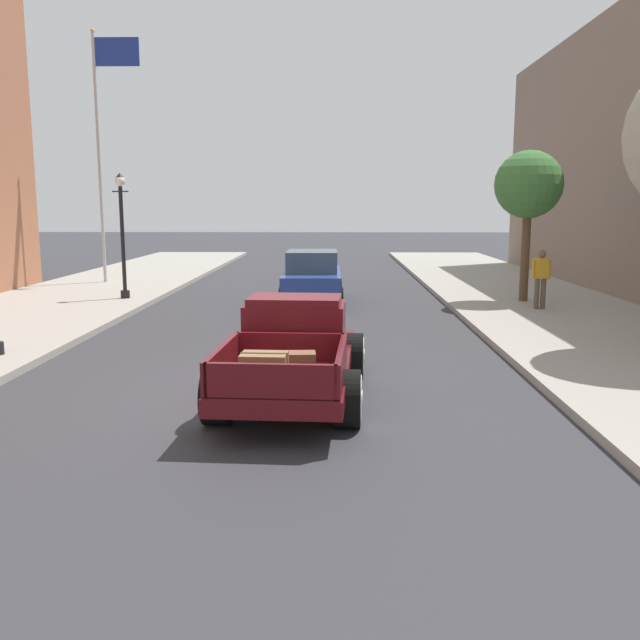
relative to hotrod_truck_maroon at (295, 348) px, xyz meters
The scene contains 7 objects.
ground_plane 0.91m from the hotrod_truck_maroon, 165.33° to the left, with size 140.00×140.00×0.00m, color #333338.
hotrod_truck_maroon is the anchor object (origin of this frame).
car_background_blue 10.31m from the hotrod_truck_maroon, 90.44° to the left, with size 1.90×4.31×1.65m.
pedestrian_sidewalk_right 10.54m from the hotrod_truck_maroon, 52.79° to the left, with size 0.53×0.22×1.65m.
street_lamp_far 12.05m from the hotrod_truck_maroon, 119.88° to the left, with size 0.50×0.32×3.85m.
flagpole 17.65m from the hotrod_truck_maroon, 117.87° to the left, with size 1.74×0.16×9.16m.
street_tree_second 12.22m from the hotrod_truck_maroon, 57.63° to the left, with size 2.00×2.00×4.48m.
Camera 1 is at (1.14, -10.68, 2.98)m, focal length 38.03 mm.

